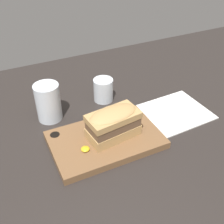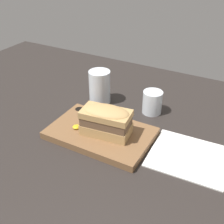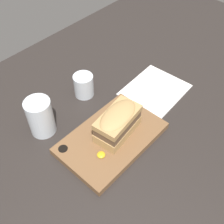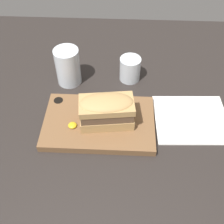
{
  "view_description": "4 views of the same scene",
  "coord_description": "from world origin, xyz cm",
  "px_view_note": "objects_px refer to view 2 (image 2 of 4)",
  "views": [
    {
      "loc": [
        -33.15,
        -61.0,
        58.49
      ],
      "look_at": [
        -5.23,
        -2.33,
        10.2
      ],
      "focal_mm": 45.0,
      "sensor_mm": 36.0,
      "label": 1
    },
    {
      "loc": [
        28.45,
        -65.5,
        55.42
      ],
      "look_at": [
        -5.8,
        -3.04,
        10.62
      ],
      "focal_mm": 45.0,
      "sensor_mm": 36.0,
      "label": 2
    },
    {
      "loc": [
        -46.77,
        -40.08,
        71.74
      ],
      "look_at": [
        -5.74,
        -2.74,
        10.7
      ],
      "focal_mm": 45.0,
      "sensor_mm": 36.0,
      "label": 3
    },
    {
      "loc": [
        -2.53,
        -56.6,
        65.58
      ],
      "look_at": [
        -4.94,
        -5.66,
        8.42
      ],
      "focal_mm": 45.0,
      "sensor_mm": 36.0,
      "label": 4
    }
  ],
  "objects_px": {
    "sandwich": "(106,120)",
    "water_glass": "(100,89)",
    "wine_glass": "(153,103)",
    "serving_board": "(100,133)",
    "napkin": "(189,157)"
  },
  "relations": [
    {
      "from": "sandwich",
      "to": "napkin",
      "type": "relative_size",
      "value": 0.7
    },
    {
      "from": "wine_glass",
      "to": "napkin",
      "type": "xyz_separation_m",
      "value": [
        0.18,
        -0.18,
        -0.04
      ]
    },
    {
      "from": "wine_glass",
      "to": "napkin",
      "type": "height_order",
      "value": "wine_glass"
    },
    {
      "from": "wine_glass",
      "to": "napkin",
      "type": "bearing_deg",
      "value": -44.19
    },
    {
      "from": "sandwich",
      "to": "water_glass",
      "type": "relative_size",
      "value": 1.26
    },
    {
      "from": "serving_board",
      "to": "napkin",
      "type": "xyz_separation_m",
      "value": [
        0.27,
        0.03,
        -0.01
      ]
    },
    {
      "from": "sandwich",
      "to": "wine_glass",
      "type": "bearing_deg",
      "value": 72.45
    },
    {
      "from": "sandwich",
      "to": "napkin",
      "type": "height_order",
      "value": "sandwich"
    },
    {
      "from": "water_glass",
      "to": "wine_glass",
      "type": "relative_size",
      "value": 1.52
    },
    {
      "from": "serving_board",
      "to": "sandwich",
      "type": "distance_m",
      "value": 0.07
    },
    {
      "from": "sandwich",
      "to": "water_glass",
      "type": "bearing_deg",
      "value": 125.51
    },
    {
      "from": "water_glass",
      "to": "serving_board",
      "type": "bearing_deg",
      "value": -58.8
    },
    {
      "from": "sandwich",
      "to": "water_glass",
      "type": "xyz_separation_m",
      "value": [
        -0.14,
        0.19,
        -0.02
      ]
    },
    {
      "from": "sandwich",
      "to": "wine_glass",
      "type": "xyz_separation_m",
      "value": [
        0.07,
        0.21,
        -0.03
      ]
    },
    {
      "from": "serving_board",
      "to": "water_glass",
      "type": "relative_size",
      "value": 2.56
    }
  ]
}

